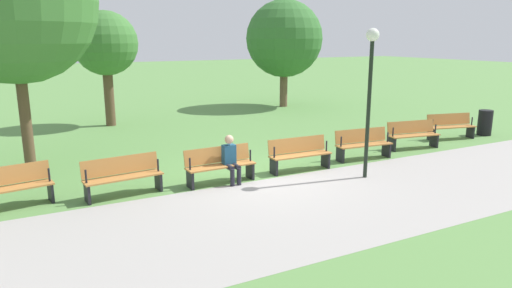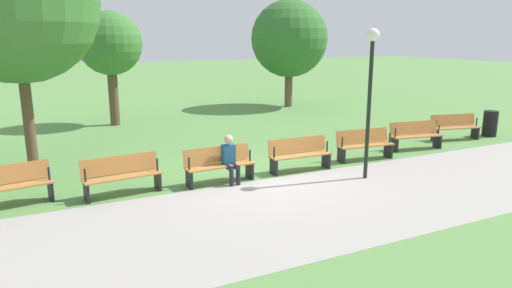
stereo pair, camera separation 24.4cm
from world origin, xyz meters
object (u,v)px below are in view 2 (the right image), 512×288
bench_4 (219,164)px  bench_2 (364,144)px  person_seated (230,158)px  bench_0 (455,127)px  trash_bin (490,124)px  tree_2 (289,39)px  lamp_post (371,75)px  bench_1 (415,135)px  bench_3 (300,154)px  tree_0 (110,44)px  tree_1 (15,1)px  bench_5 (122,175)px  bench_6 (8,185)px

bench_4 → bench_2: bearing=180.0°
person_seated → bench_0: bearing=-175.4°
person_seated → trash_bin: (-10.73, -0.86, -0.17)m
tree_2 → lamp_post: (4.63, 11.80, -0.83)m
tree_2 → person_seated: bearing=53.3°
bench_0 → bench_1: 2.34m
bench_3 → bench_1: bearing=-172.8°
bench_1 → tree_2: tree_2 is taller
bench_0 → person_seated: person_seated is taller
person_seated → trash_bin: bearing=-177.2°
bench_2 → tree_2: bearing=-103.1°
tree_2 → bench_0: bearing=96.9°
bench_2 → tree_0: 10.97m
bench_1 → tree_1: 12.27m
bench_1 → bench_4: bearing=12.6°
bench_5 → tree_2: bearing=-140.8°
person_seated → bench_3: bearing=-178.1°
bench_4 → person_seated: person_seated is taller
bench_1 → lamp_post: bearing=35.9°
bench_2 → tree_1: size_ratio=0.27×
bench_3 → lamp_post: 2.80m
bench_5 → person_seated: 2.59m
bench_5 → bench_6: 2.34m
bench_2 → person_seated: (4.44, 0.28, 0.16)m
bench_0 → tree_2: size_ratio=0.33×
bench_5 → person_seated: bearing=168.4°
bench_4 → bench_1: bearing=-178.2°
bench_1 → bench_4: same height
bench_3 → trash_bin: 8.66m
bench_0 → bench_4: bearing=17.9°
bench_1 → tree_1: bearing=-7.6°
bench_1 → lamp_post: lamp_post is taller
person_seated → tree_0: tree_0 is taller
bench_5 → tree_0: (-1.39, -9.00, 2.80)m
bench_6 → tree_2: bearing=-150.9°
bench_5 → person_seated: person_seated is taller
bench_1 → tree_1: tree_1 is taller
person_seated → trash_bin: size_ratio=1.29×
tree_0 → lamp_post: size_ratio=1.22×
bench_5 → tree_1: 5.66m
bench_5 → trash_bin: (-13.30, -0.58, -0.01)m
tree_0 → person_seated: bearing=97.3°
person_seated → lamp_post: bearing=158.0°
bench_4 → trash_bin: trash_bin is taller
bench_2 → bench_5: 7.01m
bench_4 → tree_0: size_ratio=0.38×
bench_0 → tree_2: (1.16, -9.59, 3.00)m
bench_6 → tree_0: size_ratio=0.39×
bench_6 → tree_2: (-12.79, -10.03, 3.00)m
bench_5 → tree_1: tree_1 is taller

